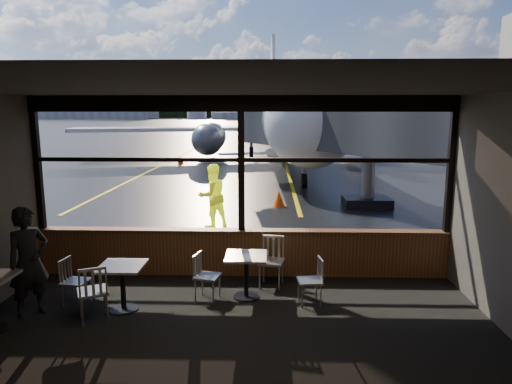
{
  "coord_description": "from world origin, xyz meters",
  "views": [
    {
      "loc": [
        0.55,
        -8.62,
        3.22
      ],
      "look_at": [
        0.25,
        1.0,
        1.5
      ],
      "focal_mm": 32.0,
      "sensor_mm": 36.0,
      "label": 1
    }
  ],
  "objects_px": {
    "airliner": "(285,80)",
    "chair_mid_w": "(76,282)",
    "chair_near_e": "(310,281)",
    "cone_wing": "(180,160)",
    "chair_mid_s": "(93,292)",
    "passenger": "(29,262)",
    "ground_crew": "(212,196)",
    "chair_near_n": "(271,262)",
    "cafe_table_near": "(246,277)",
    "jet_bridge": "(370,134)",
    "chair_near_w": "(207,277)",
    "cone_nose": "(279,198)",
    "cafe_table_mid": "(123,288)"
  },
  "relations": [
    {
      "from": "chair_mid_s",
      "to": "ground_crew",
      "type": "distance_m",
      "value": 6.0
    },
    {
      "from": "chair_near_n",
      "to": "chair_mid_s",
      "type": "xyz_separation_m",
      "value": [
        -2.76,
        -1.48,
        -0.0
      ]
    },
    {
      "from": "chair_near_e",
      "to": "chair_mid_s",
      "type": "height_order",
      "value": "chair_mid_s"
    },
    {
      "from": "chair_near_e",
      "to": "chair_near_w",
      "type": "bearing_deg",
      "value": 78.41
    },
    {
      "from": "airliner",
      "to": "chair_mid_w",
      "type": "height_order",
      "value": "airliner"
    },
    {
      "from": "cafe_table_mid",
      "to": "ground_crew",
      "type": "relative_size",
      "value": 0.44
    },
    {
      "from": "passenger",
      "to": "ground_crew",
      "type": "distance_m",
      "value": 6.12
    },
    {
      "from": "chair_near_e",
      "to": "cone_wing",
      "type": "relative_size",
      "value": 1.57
    },
    {
      "from": "airliner",
      "to": "chair_near_e",
      "type": "xyz_separation_m",
      "value": [
        -0.23,
        -23.4,
        -4.81
      ]
    },
    {
      "from": "chair_mid_s",
      "to": "cone_wing",
      "type": "height_order",
      "value": "chair_mid_s"
    },
    {
      "from": "cone_wing",
      "to": "chair_mid_s",
      "type": "bearing_deg",
      "value": -82.47
    },
    {
      "from": "cone_wing",
      "to": "airliner",
      "type": "bearing_deg",
      "value": 24.57
    },
    {
      "from": "chair_near_e",
      "to": "chair_mid_w",
      "type": "height_order",
      "value": "chair_mid_w"
    },
    {
      "from": "airliner",
      "to": "chair_mid_w",
      "type": "bearing_deg",
      "value": -102.63
    },
    {
      "from": "cafe_table_near",
      "to": "cafe_table_mid",
      "type": "distance_m",
      "value": 2.05
    },
    {
      "from": "cafe_table_mid",
      "to": "chair_near_n",
      "type": "distance_m",
      "value": 2.65
    },
    {
      "from": "cone_nose",
      "to": "airliner",
      "type": "bearing_deg",
      "value": 87.74
    },
    {
      "from": "cafe_table_mid",
      "to": "cone_wing",
      "type": "relative_size",
      "value": 1.5
    },
    {
      "from": "chair_near_w",
      "to": "cone_nose",
      "type": "distance_m",
      "value": 7.95
    },
    {
      "from": "jet_bridge",
      "to": "cafe_table_near",
      "type": "height_order",
      "value": "jet_bridge"
    },
    {
      "from": "airliner",
      "to": "cafe_table_near",
      "type": "xyz_separation_m",
      "value": [
        -1.31,
        -23.16,
        -4.83
      ]
    },
    {
      "from": "cafe_table_near",
      "to": "chair_near_e",
      "type": "xyz_separation_m",
      "value": [
        1.08,
        -0.24,
        0.02
      ]
    },
    {
      "from": "chair_near_e",
      "to": "chair_mid_s",
      "type": "relative_size",
      "value": 0.87
    },
    {
      "from": "jet_bridge",
      "to": "chair_mid_w",
      "type": "bearing_deg",
      "value": -131.73
    },
    {
      "from": "ground_crew",
      "to": "airliner",
      "type": "bearing_deg",
      "value": -134.4
    },
    {
      "from": "chair_near_w",
      "to": "ground_crew",
      "type": "xyz_separation_m",
      "value": [
        -0.55,
        5.05,
        0.47
      ]
    },
    {
      "from": "cafe_table_near",
      "to": "cone_nose",
      "type": "height_order",
      "value": "cafe_table_near"
    },
    {
      "from": "chair_mid_w",
      "to": "cone_nose",
      "type": "relative_size",
      "value": 1.45
    },
    {
      "from": "chair_near_n",
      "to": "chair_mid_s",
      "type": "relative_size",
      "value": 1.01
    },
    {
      "from": "chair_mid_s",
      "to": "chair_near_w",
      "type": "bearing_deg",
      "value": 0.59
    },
    {
      "from": "chair_mid_w",
      "to": "passenger",
      "type": "xyz_separation_m",
      "value": [
        -0.55,
        -0.39,
        0.47
      ]
    },
    {
      "from": "cone_nose",
      "to": "cone_wing",
      "type": "distance_m",
      "value": 13.8
    },
    {
      "from": "cafe_table_near",
      "to": "ground_crew",
      "type": "height_order",
      "value": "ground_crew"
    },
    {
      "from": "chair_mid_w",
      "to": "jet_bridge",
      "type": "bearing_deg",
      "value": 145.93
    },
    {
      "from": "chair_near_w",
      "to": "passenger",
      "type": "distance_m",
      "value": 2.83
    },
    {
      "from": "jet_bridge",
      "to": "ground_crew",
      "type": "height_order",
      "value": "jet_bridge"
    },
    {
      "from": "cafe_table_mid",
      "to": "ground_crew",
      "type": "xyz_separation_m",
      "value": [
        0.77,
        5.51,
        0.5
      ]
    },
    {
      "from": "jet_bridge",
      "to": "cone_nose",
      "type": "distance_m",
      "value": 3.71
    },
    {
      "from": "cafe_table_mid",
      "to": "chair_near_w",
      "type": "xyz_separation_m",
      "value": [
        1.32,
        0.45,
        0.03
      ]
    },
    {
      "from": "airliner",
      "to": "jet_bridge",
      "type": "height_order",
      "value": "airliner"
    },
    {
      "from": "airliner",
      "to": "passenger",
      "type": "xyz_separation_m",
      "value": [
        -4.68,
        -23.96,
        -4.33
      ]
    },
    {
      "from": "chair_near_w",
      "to": "jet_bridge",
      "type": "bearing_deg",
      "value": 161.6
    },
    {
      "from": "chair_near_e",
      "to": "cone_nose",
      "type": "distance_m",
      "value": 7.96
    },
    {
      "from": "cafe_table_mid",
      "to": "chair_near_n",
      "type": "height_order",
      "value": "chair_near_n"
    },
    {
      "from": "chair_mid_s",
      "to": "passenger",
      "type": "xyz_separation_m",
      "value": [
        -1.05,
        0.15,
        0.42
      ]
    },
    {
      "from": "cafe_table_mid",
      "to": "chair_mid_w",
      "type": "relative_size",
      "value": 0.94
    },
    {
      "from": "cafe_table_near",
      "to": "chair_near_e",
      "type": "relative_size",
      "value": 0.95
    },
    {
      "from": "jet_bridge",
      "to": "passenger",
      "type": "xyz_separation_m",
      "value": [
        -6.82,
        -7.41,
        -1.63
      ]
    },
    {
      "from": "chair_near_n",
      "to": "chair_mid_w",
      "type": "bearing_deg",
      "value": 27.02
    },
    {
      "from": "jet_bridge",
      "to": "chair_near_w",
      "type": "bearing_deg",
      "value": -121.39
    }
  ]
}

